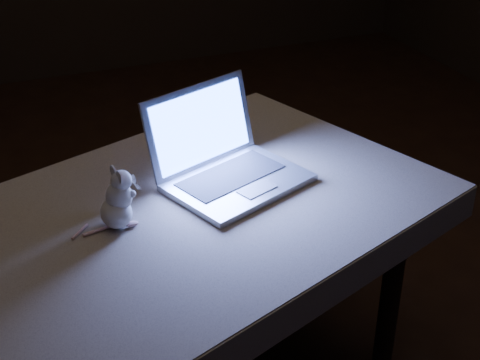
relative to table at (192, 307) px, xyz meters
name	(u,v)px	position (x,y,z in m)	size (l,w,h in m)	color
floor	(226,299)	(0.25, 0.37, -0.33)	(5.00, 5.00, 0.00)	black
table	(192,307)	(0.00, 0.00, 0.00)	(1.24, 0.80, 0.67)	black
tablecloth	(167,218)	(-0.05, 0.04, 0.29)	(1.34, 0.90, 0.10)	#BCAE9A
laptop	(238,146)	(0.17, 0.05, 0.47)	(0.37, 0.32, 0.25)	#B2B3B8
plush_mouse	(115,199)	(-0.19, -0.02, 0.42)	(0.12, 0.12, 0.16)	white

